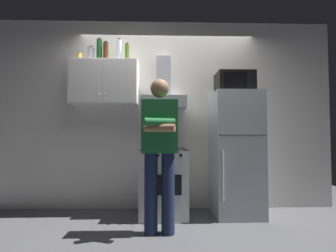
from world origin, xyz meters
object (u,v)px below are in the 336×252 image
at_px(person_standing, 160,148).
at_px(bottle_spice_jar, 79,57).
at_px(range_hood, 164,95).
at_px(refrigerator, 235,153).
at_px(bottle_canister_steel, 91,55).
at_px(bottle_wine_green, 99,50).
at_px(bottle_olive_oil, 127,53).
at_px(bottle_rum_dark, 106,52).
at_px(upper_cabinet, 105,83).
at_px(stove_oven, 164,182).
at_px(bottle_vodka_clear, 119,51).
at_px(microwave, 234,83).

height_order(person_standing, bottle_spice_jar, bottle_spice_jar).
height_order(range_hood, bottle_spice_jar, bottle_spice_jar).
relative_size(refrigerator, bottle_canister_steel, 7.55).
xyz_separation_m(bottle_wine_green, bottle_canister_steel, (-0.12, 0.02, -0.05)).
relative_size(bottle_olive_oil, bottle_rum_dark, 0.97).
relative_size(range_hood, bottle_rum_dark, 2.74).
height_order(upper_cabinet, bottle_canister_steel, bottle_canister_steel).
height_order(person_standing, bottle_rum_dark, bottle_rum_dark).
bearing_deg(bottle_canister_steel, bottle_spice_jar, -164.39).
distance_m(range_hood, bottle_spice_jar, 1.26).
bearing_deg(range_hood, stove_oven, -90.00).
height_order(bottle_vodka_clear, bottle_canister_steel, bottle_vodka_clear).
bearing_deg(bottle_wine_green, bottle_vodka_clear, 9.69).
xyz_separation_m(microwave, bottle_rum_dark, (-1.74, 0.08, 0.44)).
height_order(microwave, bottle_rum_dark, bottle_rum_dark).
bearing_deg(bottle_spice_jar, bottle_wine_green, 3.55).
height_order(refrigerator, bottle_olive_oil, bottle_olive_oil).
relative_size(bottle_vodka_clear, bottle_olive_oil, 1.26).
height_order(upper_cabinet, bottle_rum_dark, bottle_rum_dark).
height_order(microwave, bottle_olive_oil, bottle_olive_oil).
distance_m(refrigerator, bottle_spice_jar, 2.47).
bearing_deg(refrigerator, bottle_vodka_clear, 174.07).
relative_size(refrigerator, bottle_vodka_clear, 4.74).
xyz_separation_m(bottle_wine_green, bottle_spice_jar, (-0.27, -0.02, -0.10)).
height_order(stove_oven, bottle_wine_green, bottle_wine_green).
relative_size(upper_cabinet, bottle_vodka_clear, 2.67).
relative_size(stove_oven, refrigerator, 0.55).
distance_m(stove_oven, person_standing, 0.77).
xyz_separation_m(refrigerator, bottle_vodka_clear, (-1.57, 0.16, 1.41)).
height_order(range_hood, bottle_wine_green, bottle_wine_green).
relative_size(person_standing, bottle_olive_oil, 6.15).
distance_m(bottle_olive_oil, bottle_spice_jar, 0.65).
relative_size(range_hood, bottle_spice_jar, 5.83).
distance_m(stove_oven, bottle_wine_green, 1.98).
height_order(range_hood, microwave, range_hood).
xyz_separation_m(range_hood, bottle_spice_jar, (-1.15, -0.02, 0.51)).
bearing_deg(refrigerator, person_standing, -148.77).
bearing_deg(person_standing, bottle_wine_green, 138.90).
bearing_deg(bottle_rum_dark, bottle_canister_steel, 168.68).
relative_size(upper_cabinet, refrigerator, 0.56).
bearing_deg(bottle_wine_green, bottle_olive_oil, 2.29).
xyz_separation_m(microwave, person_standing, (-1.00, -0.62, -0.84)).
distance_m(person_standing, bottle_rum_dark, 1.64).
distance_m(bottle_canister_steel, bottle_olive_oil, 0.50).
xyz_separation_m(range_hood, bottle_vodka_clear, (-0.62, 0.04, 0.61)).
distance_m(bottle_vodka_clear, bottle_canister_steel, 0.39).
xyz_separation_m(stove_oven, bottle_canister_steel, (-1.00, 0.14, 1.72)).
xyz_separation_m(person_standing, bottle_rum_dark, (-0.74, 0.71, 1.28)).
relative_size(bottle_vodka_clear, bottle_canister_steel, 1.59).
height_order(upper_cabinet, stove_oven, upper_cabinet).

